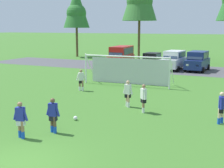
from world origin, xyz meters
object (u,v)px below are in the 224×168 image
Objects in this scene: player_winger_right at (143,98)px; parked_car_slot_center_left at (174,60)px; soccer_ball at (75,118)px; parked_car_slot_left at (152,60)px; player_defender_far at (128,94)px; soccer_goal at (129,69)px; parked_car_slot_center at (198,61)px; player_midfield_center at (221,108)px; parked_car_slot_far_left at (121,56)px; player_trailing_back at (21,120)px; player_striker_near at (53,115)px; player_winger_left at (81,80)px.

parked_car_slot_center_left is (-2.75, 18.55, 0.29)m from player_winger_right.
parked_car_slot_left is at bearing 97.69° from soccer_ball.
soccer_ball is 0.13× the size of player_defender_far.
soccer_goal is 1.60× the size of parked_car_slot_center.
parked_car_slot_center reaches higher than player_winger_right.
parked_car_slot_far_left reaches higher than player_midfield_center.
soccer_ball is 10.90m from soccer_goal.
parked_car_slot_center is at bearing -11.12° from parked_car_slot_left.
parked_car_slot_left reaches higher than player_trailing_back.
soccer_ball is at bearing -73.08° from parked_car_slot_far_left.
player_defender_far is 1.00× the size of player_trailing_back.
player_midfield_center is at bearing 34.17° from player_striker_near.
soccer_ball is 4.06m from player_winger_right.
player_winger_left is 14.78m from parked_car_slot_far_left.
player_striker_near is 1.00× the size of player_winger_right.
soccer_goal is 4.58× the size of player_midfield_center.
soccer_ball is at bearing -61.80° from player_winger_left.
soccer_goal is at bearing 111.47° from player_defender_far.
parked_car_slot_far_left is at bearing 105.72° from player_striker_near.
parked_car_slot_center reaches higher than player_winger_left.
parked_car_slot_far_left reaches higher than player_winger_left.
soccer_goal is 7.60m from player_defender_far.
player_striker_near is at bearing -96.00° from parked_car_slot_center.
parked_car_slot_center_left is (3.08, -1.36, 0.24)m from parked_car_slot_left.
player_striker_near is at bearing -87.15° from soccer_ball.
soccer_ball is 21.47m from parked_car_slot_center_left.
player_midfield_center is at bearing -69.75° from parked_car_slot_center_left.
parked_car_slot_far_left reaches higher than player_trailing_back.
player_striker_near is 8.30m from player_midfield_center.
parked_car_slot_far_left reaches higher than player_striker_near.
player_defender_far is at bearing 72.20° from player_trailing_back.
soccer_goal is 4.58× the size of player_defender_far.
parked_car_slot_center_left is at bearing 88.22° from player_trailing_back.
parked_car_slot_center reaches higher than player_striker_near.
player_striker_near is at bearing -103.26° from player_defender_far.
parked_car_slot_left reaches higher than soccer_ball.
player_winger_right is 0.38× the size of parked_car_slot_left.
player_trailing_back is 24.73m from parked_car_slot_center_left.
parked_car_slot_center_left is at bearing 76.30° from player_winger_left.
parked_car_slot_center_left is at bearing 110.25° from player_midfield_center.
player_winger_left is 10.35m from player_trailing_back.
parked_car_slot_far_left reaches higher than parked_car_slot_left.
player_striker_near is 1.00× the size of player_midfield_center.
parked_car_slot_left is 3.38m from parked_car_slot_center_left.
player_defender_far is 19.21m from parked_car_slot_far_left.
player_winger_right is (1.28, -0.80, 0.00)m from player_defender_far.
parked_car_slot_center is (-0.15, 18.79, 0.29)m from player_winger_right.
player_defender_far is at bearing 168.43° from player_midfield_center.
soccer_ball is 3.42m from player_trailing_back.
parked_car_slot_center_left is (3.60, 14.75, 0.29)m from player_winger_left.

